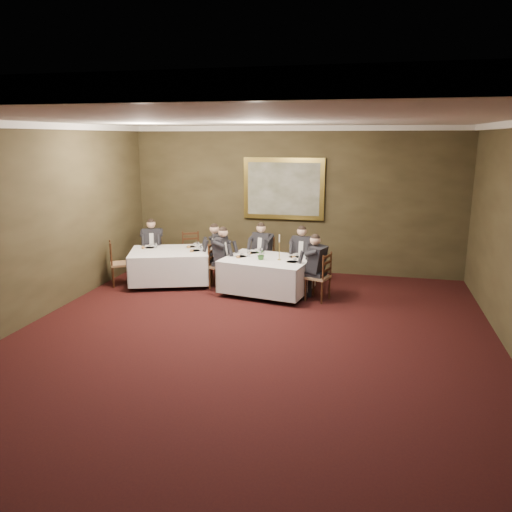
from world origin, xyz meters
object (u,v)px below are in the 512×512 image
at_px(chair_main_endleft, 220,275).
at_px(chair_main_endright, 318,287).
at_px(diner_sec_backleft, 153,253).
at_px(diner_main_endright, 318,276).
at_px(diner_main_endleft, 220,265).
at_px(chair_sec_endright, 219,270).
at_px(diner_main_backright, 302,263).
at_px(table_main, 267,273).
at_px(diner_main_backleft, 263,259).
at_px(diner_sec_endright, 219,260).
at_px(table_second, 170,264).
at_px(painting, 284,189).
at_px(chair_main_backleft, 263,268).
at_px(chair_main_backright, 302,272).
at_px(chair_sec_endleft, 121,273).
at_px(chair_sec_backright, 192,261).
at_px(chair_sec_backleft, 153,262).
at_px(centerpiece, 261,254).
at_px(candlestick, 279,250).

height_order(chair_main_endleft, chair_main_endright, same).
bearing_deg(diner_sec_backleft, diner_main_endright, 145.38).
relative_size(diner_main_endleft, chair_sec_endright, 1.35).
bearing_deg(chair_main_endleft, diner_main_backright, 111.78).
relative_size(chair_main_endright, diner_sec_backleft, 0.74).
height_order(table_main, chair_main_endleft, chair_main_endleft).
distance_m(diner_main_backleft, diner_sec_endright, 1.02).
xyz_separation_m(table_second, diner_main_endleft, (1.19, -0.03, 0.06)).
distance_m(diner_main_backleft, chair_main_endleft, 1.13).
bearing_deg(table_second, painting, 36.11).
bearing_deg(chair_main_backleft, chair_main_endleft, 61.16).
bearing_deg(painting, chair_main_backright, -59.84).
xyz_separation_m(diner_main_endleft, chair_sec_endleft, (-2.23, -0.33, -0.23)).
distance_m(chair_main_endright, chair_sec_backright, 3.54).
bearing_deg(diner_main_endright, chair_main_backright, 42.88).
bearing_deg(chair_sec_backleft, diner_sec_endright, 149.61).
bearing_deg(chair_sec_backleft, chair_main_endright, 145.25).
bearing_deg(chair_main_endleft, chair_sec_backleft, -108.16).
xyz_separation_m(diner_main_backleft, diner_sec_endright, (-0.94, -0.39, 0.00)).
distance_m(table_main, centerpiece, 0.46).
height_order(table_main, painting, painting).
bearing_deg(chair_main_backleft, painting, -91.52).
height_order(chair_sec_backleft, candlestick, candlestick).
bearing_deg(diner_sec_backleft, diner_main_backleft, 161.73).
relative_size(table_second, chair_sec_endleft, 2.08).
bearing_deg(chair_main_backleft, candlestick, 135.67).
height_order(chair_main_endleft, painting, painting).
relative_size(chair_main_backleft, diner_main_endleft, 0.74).
xyz_separation_m(diner_main_endleft, chair_sec_endright, (-0.15, 0.39, -0.23)).
height_order(table_second, chair_main_endleft, chair_main_endleft).
distance_m(table_second, chair_sec_endright, 1.12).
height_order(diner_main_endright, chair_sec_endleft, diner_main_endright).
distance_m(diner_main_endright, centerpiece, 1.25).
distance_m(table_second, diner_main_endright, 3.41).
bearing_deg(chair_sec_endleft, diner_sec_backleft, 131.39).
bearing_deg(diner_sec_backleft, chair_sec_endleft, 53.85).
xyz_separation_m(chair_sec_backright, diner_sec_endright, (0.88, -0.65, 0.23)).
height_order(table_second, chair_main_backright, chair_main_backright).
distance_m(diner_main_backright, chair_main_endright, 1.13).
bearing_deg(diner_main_backleft, diner_sec_endright, 39.10).
relative_size(chair_main_endright, diner_sec_endright, 0.74).
bearing_deg(diner_sec_backleft, chair_main_backright, 158.93).
distance_m(chair_main_endright, diner_main_endright, 0.23).
bearing_deg(diner_main_backright, chair_main_endright, 121.02).
bearing_deg(table_second, diner_sec_endright, 18.88).
height_order(chair_main_endleft, chair_sec_backright, same).
bearing_deg(painting, table_second, -143.89).
distance_m(chair_main_backleft, painting, 2.00).
distance_m(diner_main_backleft, diner_main_backright, 0.95).
bearing_deg(chair_main_backleft, chair_sec_endleft, 37.01).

